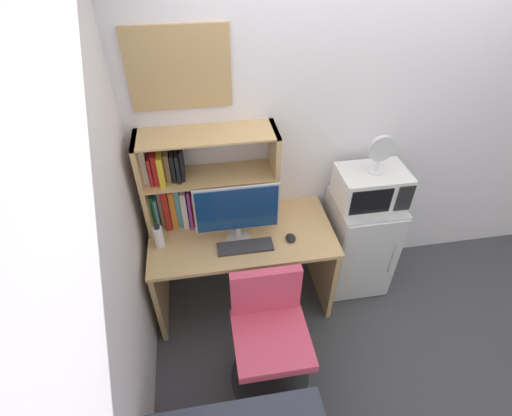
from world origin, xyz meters
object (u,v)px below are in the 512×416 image
object	(u,v)px
hutch_bookshelf	(187,182)
keyboard	(245,247)
desk_chair	(269,340)
wall_corkboard	(179,69)
microwave	(371,187)
monitor	(237,211)
desk_fan	(381,152)
water_bottle	(159,236)
computer_mouse	(291,238)
mini_fridge	(358,242)

from	to	relation	value
hutch_bookshelf	keyboard	size ratio (longest dim) A/B	2.40
desk_chair	wall_corkboard	xyz separation A→B (m)	(-0.40, 0.98, 1.46)
microwave	wall_corkboard	distance (m)	1.56
monitor	wall_corkboard	bearing A→B (deg)	124.74
desk_fan	microwave	bearing A→B (deg)	134.91
hutch_bookshelf	monitor	xyz separation A→B (m)	(0.31, -0.28, -0.08)
water_bottle	desk_fan	world-z (taller)	desk_fan
hutch_bookshelf	water_bottle	bearing A→B (deg)	-134.02
hutch_bookshelf	microwave	xyz separation A→B (m)	(1.32, -0.13, -0.10)
desk_fan	water_bottle	bearing A→B (deg)	-176.18
hutch_bookshelf	microwave	bearing A→B (deg)	-5.58
computer_mouse	wall_corkboard	bearing A→B (deg)	145.12
wall_corkboard	keyboard	bearing A→B (deg)	-56.76
monitor	desk_chair	xyz separation A→B (m)	(0.12, -0.59, -0.64)
monitor	microwave	xyz separation A→B (m)	(1.01, 0.15, -0.02)
hutch_bookshelf	mini_fridge	xyz separation A→B (m)	(1.32, -0.13, -0.67)
desk_chair	mini_fridge	bearing A→B (deg)	39.64
microwave	water_bottle	bearing A→B (deg)	-175.95
computer_mouse	monitor	bearing A→B (deg)	172.01
desk_fan	desk_chair	distance (m)	1.47
hutch_bookshelf	desk_fan	distance (m)	1.35
microwave	desk_chair	bearing A→B (deg)	-140.24
desk_fan	monitor	bearing A→B (deg)	-171.91
keyboard	water_bottle	distance (m)	0.60
computer_mouse	mini_fridge	world-z (taller)	mini_fridge
hutch_bookshelf	mini_fridge	world-z (taller)	hutch_bookshelf
hutch_bookshelf	computer_mouse	world-z (taller)	hutch_bookshelf
keyboard	computer_mouse	size ratio (longest dim) A/B	4.33
mini_fridge	desk_fan	distance (m)	0.87
keyboard	water_bottle	xyz separation A→B (m)	(-0.58, 0.12, 0.08)
desk_fan	desk_chair	size ratio (longest dim) A/B	0.33
hutch_bookshelf	wall_corkboard	distance (m)	0.76
wall_corkboard	desk_fan	bearing A→B (deg)	-11.12
keyboard	wall_corkboard	distance (m)	1.22
monitor	microwave	world-z (taller)	monitor
water_bottle	hutch_bookshelf	bearing A→B (deg)	45.98
monitor	water_bottle	distance (m)	0.58
hutch_bookshelf	monitor	bearing A→B (deg)	-41.65
microwave	computer_mouse	bearing A→B (deg)	-162.49
keyboard	monitor	bearing A→B (deg)	115.02
water_bottle	desk_chair	xyz separation A→B (m)	(0.67, -0.63, -0.45)
microwave	keyboard	bearing A→B (deg)	-166.65
monitor	desk_chair	world-z (taller)	monitor
keyboard	computer_mouse	world-z (taller)	computer_mouse
water_bottle	wall_corkboard	size ratio (longest dim) A/B	0.30
desk_chair	wall_corkboard	bearing A→B (deg)	111.94
keyboard	desk_fan	xyz separation A→B (m)	(0.97, 0.22, 0.54)
water_bottle	mini_fridge	distance (m)	1.61
monitor	water_bottle	xyz separation A→B (m)	(-0.54, 0.04, -0.18)
desk_chair	computer_mouse	bearing A→B (deg)	65.22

